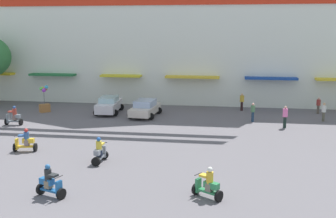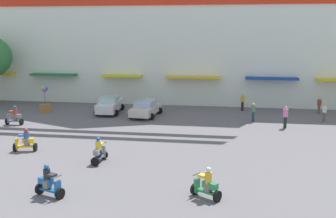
{
  "view_description": "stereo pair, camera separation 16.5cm",
  "coord_description": "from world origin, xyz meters",
  "px_view_note": "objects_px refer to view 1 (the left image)",
  "views": [
    {
      "loc": [
        7.18,
        -10.5,
        7.54
      ],
      "look_at": [
        2.95,
        17.55,
        2.04
      ],
      "focal_mm": 43.6,
      "sensor_mm": 36.0,
      "label": 1
    },
    {
      "loc": [
        7.35,
        -10.48,
        7.54
      ],
      "look_at": [
        2.95,
        17.55,
        2.04
      ],
      "focal_mm": 43.6,
      "sensor_mm": 36.0,
      "label": 2
    }
  ],
  "objects_px": {
    "pedestrian_4": "(285,116)",
    "scooter_rider_6": "(100,152)",
    "parked_car_0": "(109,105)",
    "pedestrian_2": "(324,111)",
    "scooter_rider_0": "(14,117)",
    "scooter_rider_5": "(25,142)",
    "pedestrian_3": "(242,101)",
    "balloon_vendor_cart": "(44,102)",
    "scooter_rider_4": "(50,183)",
    "pedestrian_0": "(318,105)",
    "pedestrian_1": "(253,111)",
    "scooter_rider_8": "(208,185)",
    "parked_car_1": "(145,108)"
  },
  "relations": [
    {
      "from": "parked_car_1",
      "to": "pedestrian_4",
      "type": "bearing_deg",
      "value": -12.94
    },
    {
      "from": "scooter_rider_8",
      "to": "balloon_vendor_cart",
      "type": "distance_m",
      "value": 23.92
    },
    {
      "from": "scooter_rider_4",
      "to": "pedestrian_0",
      "type": "bearing_deg",
      "value": 53.26
    },
    {
      "from": "scooter_rider_4",
      "to": "scooter_rider_8",
      "type": "height_order",
      "value": "scooter_rider_4"
    },
    {
      "from": "scooter_rider_4",
      "to": "scooter_rider_6",
      "type": "xyz_separation_m",
      "value": [
        0.72,
        5.06,
        0.01
      ]
    },
    {
      "from": "scooter_rider_4",
      "to": "scooter_rider_8",
      "type": "relative_size",
      "value": 1.02
    },
    {
      "from": "parked_car_0",
      "to": "scooter_rider_0",
      "type": "bearing_deg",
      "value": -136.52
    },
    {
      "from": "scooter_rider_0",
      "to": "scooter_rider_4",
      "type": "height_order",
      "value": "scooter_rider_0"
    },
    {
      "from": "pedestrian_3",
      "to": "balloon_vendor_cart",
      "type": "bearing_deg",
      "value": -169.28
    },
    {
      "from": "parked_car_0",
      "to": "scooter_rider_6",
      "type": "bearing_deg",
      "value": -75.42
    },
    {
      "from": "scooter_rider_8",
      "to": "pedestrian_0",
      "type": "xyz_separation_m",
      "value": [
        8.96,
        20.67,
        0.24
      ]
    },
    {
      "from": "scooter_rider_6",
      "to": "balloon_vendor_cart",
      "type": "bearing_deg",
      "value": 125.68
    },
    {
      "from": "scooter_rider_6",
      "to": "pedestrian_3",
      "type": "height_order",
      "value": "pedestrian_3"
    },
    {
      "from": "scooter_rider_5",
      "to": "scooter_rider_4",
      "type": "bearing_deg",
      "value": -54.66
    },
    {
      "from": "parked_car_0",
      "to": "pedestrian_0",
      "type": "distance_m",
      "value": 19.2
    },
    {
      "from": "pedestrian_3",
      "to": "pedestrian_2",
      "type": "bearing_deg",
      "value": -29.23
    },
    {
      "from": "parked_car_0",
      "to": "pedestrian_2",
      "type": "distance_m",
      "value": 18.82
    },
    {
      "from": "parked_car_1",
      "to": "pedestrian_1",
      "type": "distance_m",
      "value": 9.38
    },
    {
      "from": "scooter_rider_5",
      "to": "pedestrian_2",
      "type": "height_order",
      "value": "pedestrian_2"
    },
    {
      "from": "parked_car_1",
      "to": "pedestrian_4",
      "type": "distance_m",
      "value": 12.01
    },
    {
      "from": "parked_car_0",
      "to": "scooter_rider_4",
      "type": "bearing_deg",
      "value": -81.28
    },
    {
      "from": "parked_car_1",
      "to": "scooter_rider_0",
      "type": "xyz_separation_m",
      "value": [
        -9.78,
        -4.91,
        -0.09
      ]
    },
    {
      "from": "pedestrian_4",
      "to": "scooter_rider_6",
      "type": "bearing_deg",
      "value": -138.34
    },
    {
      "from": "parked_car_0",
      "to": "pedestrian_4",
      "type": "height_order",
      "value": "pedestrian_4"
    },
    {
      "from": "scooter_rider_5",
      "to": "pedestrian_4",
      "type": "xyz_separation_m",
      "value": [
        17.0,
        8.91,
        0.37
      ]
    },
    {
      "from": "scooter_rider_8",
      "to": "pedestrian_4",
      "type": "relative_size",
      "value": 0.86
    },
    {
      "from": "parked_car_0",
      "to": "scooter_rider_6",
      "type": "relative_size",
      "value": 2.96
    },
    {
      "from": "pedestrian_1",
      "to": "pedestrian_4",
      "type": "relative_size",
      "value": 0.91
    },
    {
      "from": "scooter_rider_4",
      "to": "balloon_vendor_cart",
      "type": "distance_m",
      "value": 20.63
    },
    {
      "from": "pedestrian_4",
      "to": "parked_car_0",
      "type": "bearing_deg",
      "value": 166.62
    },
    {
      "from": "scooter_rider_0",
      "to": "scooter_rider_5",
      "type": "height_order",
      "value": "scooter_rider_0"
    },
    {
      "from": "scooter_rider_0",
      "to": "scooter_rider_6",
      "type": "distance_m",
      "value": 12.76
    },
    {
      "from": "scooter_rider_4",
      "to": "pedestrian_3",
      "type": "xyz_separation_m",
      "value": [
        9.23,
        22.02,
        0.29
      ]
    },
    {
      "from": "scooter_rider_0",
      "to": "parked_car_0",
      "type": "bearing_deg",
      "value": 43.48
    },
    {
      "from": "parked_car_0",
      "to": "pedestrian_3",
      "type": "bearing_deg",
      "value": 13.67
    },
    {
      "from": "pedestrian_1",
      "to": "pedestrian_4",
      "type": "bearing_deg",
      "value": -38.23
    },
    {
      "from": "scooter_rider_5",
      "to": "pedestrian_1",
      "type": "xyz_separation_m",
      "value": [
        14.63,
        10.77,
        0.29
      ]
    },
    {
      "from": "pedestrian_0",
      "to": "balloon_vendor_cart",
      "type": "distance_m",
      "value": 25.28
    },
    {
      "from": "parked_car_0",
      "to": "pedestrian_4",
      "type": "bearing_deg",
      "value": -13.38
    },
    {
      "from": "scooter_rider_6",
      "to": "pedestrian_4",
      "type": "height_order",
      "value": "pedestrian_4"
    },
    {
      "from": "pedestrian_1",
      "to": "parked_car_0",
      "type": "bearing_deg",
      "value": 172.18
    },
    {
      "from": "scooter_rider_8",
      "to": "pedestrian_0",
      "type": "height_order",
      "value": "pedestrian_0"
    },
    {
      "from": "scooter_rider_8",
      "to": "scooter_rider_5",
      "type": "bearing_deg",
      "value": 154.57
    },
    {
      "from": "parked_car_1",
      "to": "scooter_rider_0",
      "type": "distance_m",
      "value": 10.94
    },
    {
      "from": "scooter_rider_8",
      "to": "pedestrian_3",
      "type": "distance_m",
      "value": 21.2
    },
    {
      "from": "parked_car_0",
      "to": "scooter_rider_4",
      "type": "xyz_separation_m",
      "value": [
        2.92,
        -19.06,
        -0.14
      ]
    },
    {
      "from": "scooter_rider_0",
      "to": "balloon_vendor_cart",
      "type": "height_order",
      "value": "balloon_vendor_cart"
    },
    {
      "from": "pedestrian_0",
      "to": "pedestrian_1",
      "type": "distance_m",
      "value": 7.47
    },
    {
      "from": "pedestrian_4",
      "to": "balloon_vendor_cart",
      "type": "relative_size",
      "value": 0.69
    },
    {
      "from": "scooter_rider_4",
      "to": "pedestrian_3",
      "type": "height_order",
      "value": "pedestrian_3"
    }
  ]
}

